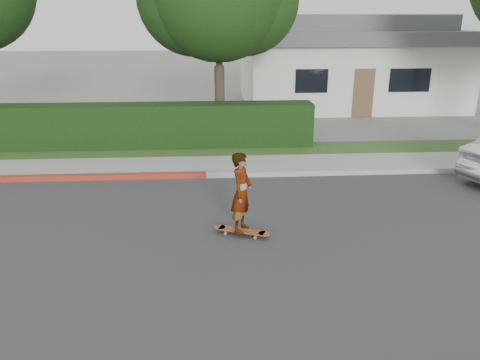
# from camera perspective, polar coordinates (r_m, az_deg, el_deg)

# --- Properties ---
(ground) EXTENTS (120.00, 120.00, 0.00)m
(ground) POSITION_cam_1_polar(r_m,az_deg,el_deg) (9.07, -10.60, -8.14)
(ground) COLOR slate
(ground) RESTS_ON ground
(road) EXTENTS (60.00, 8.00, 0.01)m
(road) POSITION_cam_1_polar(r_m,az_deg,el_deg) (9.07, -10.60, -8.11)
(road) COLOR #2D2D30
(road) RESTS_ON ground
(curb_far) EXTENTS (60.00, 0.20, 0.15)m
(curb_far) POSITION_cam_1_polar(r_m,az_deg,el_deg) (12.81, -8.61, 0.52)
(curb_far) COLOR #9E9E99
(curb_far) RESTS_ON ground
(sidewalk_far) EXTENTS (60.00, 1.60, 0.12)m
(sidewalk_far) POSITION_cam_1_polar(r_m,az_deg,el_deg) (13.67, -8.31, 1.66)
(sidewalk_far) COLOR gray
(sidewalk_far) RESTS_ON ground
(planting_strip) EXTENTS (60.00, 1.60, 0.10)m
(planting_strip) POSITION_cam_1_polar(r_m,az_deg,el_deg) (15.21, -7.87, 3.41)
(planting_strip) COLOR #2D4C1E
(planting_strip) RESTS_ON ground
(hedge) EXTENTS (15.00, 1.00, 1.50)m
(hedge) POSITION_cam_1_polar(r_m,az_deg,el_deg) (16.12, -18.60, 6.05)
(hedge) COLOR black
(hedge) RESTS_ON ground
(house) EXTENTS (10.60, 8.60, 4.30)m
(house) POSITION_cam_1_polar(r_m,az_deg,el_deg) (25.05, 12.58, 13.99)
(house) COLOR beige
(house) RESTS_ON ground
(skateboard) EXTENTS (1.16, 0.64, 0.11)m
(skateboard) POSITION_cam_1_polar(r_m,az_deg,el_deg) (9.36, 0.20, -6.21)
(skateboard) COLOR #B16C30
(skateboard) RESTS_ON ground
(skateboarder) EXTENTS (0.58, 0.69, 1.60)m
(skateboarder) POSITION_cam_1_polar(r_m,az_deg,el_deg) (9.04, 0.21, -1.54)
(skateboarder) COLOR white
(skateboarder) RESTS_ON skateboard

